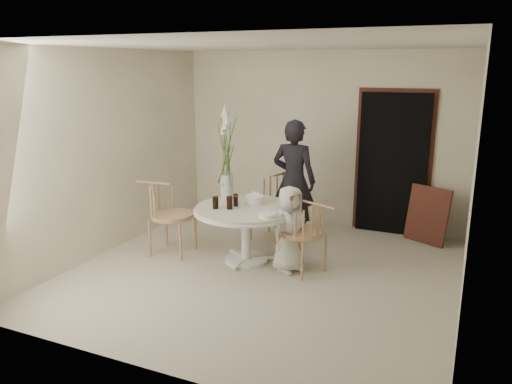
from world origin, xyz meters
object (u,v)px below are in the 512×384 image
at_px(table, 246,216).
at_px(chair_left, 163,207).
at_px(chair_right, 310,227).
at_px(flower_vase, 226,154).
at_px(girl, 294,181).
at_px(birthday_cake, 255,199).
at_px(boy, 290,229).
at_px(chair_far, 278,196).

xyz_separation_m(table, chair_left, (-1.16, -0.15, 0.02)).
xyz_separation_m(chair_right, flower_vase, (-1.31, 0.39, 0.73)).
relative_size(chair_right, girl, 0.53).
distance_m(table, girl, 1.12).
distance_m(chair_left, birthday_cake, 1.25).
height_order(boy, birthday_cake, boy).
bearing_deg(chair_left, table, -87.89).
distance_m(table, flower_vase, 0.90).
xyz_separation_m(chair_far, boy, (0.60, -1.13, -0.08)).
relative_size(chair_right, flower_vase, 0.73).
distance_m(table, chair_left, 1.17).
xyz_separation_m(girl, flower_vase, (-0.71, -0.72, 0.46)).
height_order(chair_far, birthday_cake, chair_far).
bearing_deg(chair_far, girl, 12.12).
xyz_separation_m(chair_far, girl, (0.25, -0.01, 0.25)).
height_order(chair_right, girl, girl).
bearing_deg(flower_vase, girl, 45.61).
distance_m(table, chair_right, 0.87).
distance_m(chair_far, chair_right, 1.41).
bearing_deg(birthday_cake, chair_right, -17.58).
bearing_deg(chair_far, chair_right, -38.14).
relative_size(girl, birthday_cake, 7.65).
height_order(chair_far, boy, boy).
height_order(chair_left, birthday_cake, chair_left).
bearing_deg(chair_left, boy, -92.43).
bearing_deg(girl, chair_far, -1.17).
bearing_deg(table, girl, 75.73).
bearing_deg(birthday_cake, chair_far, 90.54).
bearing_deg(flower_vase, boy, -20.50).
bearing_deg(girl, boy, 108.79).
bearing_deg(birthday_cake, chair_left, -163.50).
bearing_deg(chair_far, chair_left, -119.54).
bearing_deg(chair_far, boy, -47.41).
height_order(chair_right, boy, boy).
xyz_separation_m(chair_far, chair_right, (0.85, -1.13, -0.02)).
relative_size(chair_far, girl, 0.55).
relative_size(chair_left, birthday_cake, 4.28).
bearing_deg(girl, birthday_cake, 75.72).
height_order(chair_left, boy, boy).
xyz_separation_m(table, chair_right, (0.87, -0.06, -0.02)).
xyz_separation_m(birthday_cake, flower_vase, (-0.47, 0.13, 0.55)).
bearing_deg(chair_left, chair_far, -49.43).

